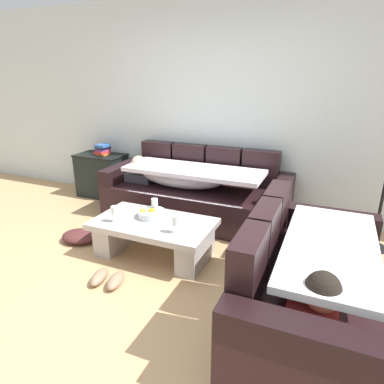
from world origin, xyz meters
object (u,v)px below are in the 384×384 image
object	(u,v)px
couch_along_wall	(194,193)
coffee_table	(154,234)
wine_glass_near_right	(176,221)
side_cabinet	(102,175)
fruit_bowl	(151,214)
pair_of_shoes	(107,279)
couch_near_window	(311,285)
book_stack_on_cabinet	(103,150)
wine_glass_far_back	(155,203)
wine_glass_near_left	(114,211)
open_magazine	(181,221)
crumpled_garment	(80,236)

from	to	relation	value
couch_along_wall	coffee_table	world-z (taller)	couch_along_wall
wine_glass_near_right	side_cabinet	xyz separation A→B (m)	(-1.94, 1.43, -0.17)
fruit_bowl	pair_of_shoes	bearing A→B (deg)	-95.83
couch_near_window	book_stack_on_cabinet	bearing A→B (deg)	60.94
coffee_table	fruit_bowl	xyz separation A→B (m)	(-0.07, 0.08, 0.18)
fruit_bowl	pair_of_shoes	distance (m)	0.79
wine_glass_near_right	wine_glass_far_back	size ratio (longest dim) A/B	1.00
fruit_bowl	wine_glass_near_left	world-z (taller)	wine_glass_near_left
wine_glass_far_back	open_magazine	bearing A→B (deg)	-11.74
wine_glass_near_right	wine_glass_near_left	bearing A→B (deg)	-178.33
wine_glass_far_back	book_stack_on_cabinet	world-z (taller)	book_stack_on_cabinet
side_cabinet	pair_of_shoes	bearing A→B (deg)	-52.01
couch_near_window	couch_along_wall	bearing A→B (deg)	45.93
open_magazine	book_stack_on_cabinet	bearing A→B (deg)	126.87
wine_glass_near_left	side_cabinet	size ratio (longest dim) A/B	0.23
wine_glass_far_back	crumpled_garment	xyz separation A→B (m)	(-0.84, -0.25, -0.44)
wine_glass_near_left	wine_glass_far_back	xyz separation A→B (m)	(0.26, 0.34, 0.00)
crumpled_garment	book_stack_on_cabinet	bearing A→B (deg)	115.43
open_magazine	side_cabinet	world-z (taller)	side_cabinet
fruit_bowl	open_magazine	world-z (taller)	fruit_bowl
wine_glass_near_left	side_cabinet	distance (m)	1.94
wine_glass_near_left	side_cabinet	xyz separation A→B (m)	(-1.28, 1.45, -0.17)
couch_along_wall	crumpled_garment	world-z (taller)	couch_along_wall
wine_glass_near_left	coffee_table	bearing A→B (deg)	25.62
crumpled_garment	open_magazine	bearing A→B (deg)	8.52
fruit_bowl	side_cabinet	world-z (taller)	side_cabinet
open_magazine	wine_glass_near_right	bearing A→B (deg)	-95.71
open_magazine	book_stack_on_cabinet	size ratio (longest dim) A/B	1.28
fruit_bowl	crumpled_garment	world-z (taller)	fruit_bowl
couch_near_window	wine_glass_far_back	world-z (taller)	couch_near_window
couch_along_wall	coffee_table	xyz separation A→B (m)	(0.01, -1.06, -0.09)
couch_near_window	wine_glass_near_right	xyz separation A→B (m)	(-1.22, 0.30, 0.16)
side_cabinet	crumpled_garment	distance (m)	1.54
couch_along_wall	couch_near_window	distance (m)	2.15
couch_near_window	open_magazine	size ratio (longest dim) A/B	6.34
fruit_bowl	couch_near_window	bearing A→B (deg)	-17.89
wine_glass_near_left	fruit_bowl	bearing A→B (deg)	42.28
wine_glass_far_back	book_stack_on_cabinet	size ratio (longest dim) A/B	0.76
coffee_table	side_cabinet	bearing A→B (deg)	141.55
couch_along_wall	fruit_bowl	size ratio (longest dim) A/B	8.21
couch_near_window	side_cabinet	size ratio (longest dim) A/B	2.47
coffee_table	wine_glass_near_left	xyz separation A→B (m)	(-0.34, -0.16, 0.26)
side_cabinet	book_stack_on_cabinet	world-z (taller)	book_stack_on_cabinet
wine_glass_near_right	couch_near_window	bearing A→B (deg)	-13.60
wine_glass_near_left	open_magazine	world-z (taller)	wine_glass_near_left
fruit_bowl	pair_of_shoes	world-z (taller)	fruit_bowl
wine_glass_near_left	wine_glass_far_back	distance (m)	0.43
side_cabinet	wine_glass_far_back	bearing A→B (deg)	-35.70
coffee_table	pair_of_shoes	bearing A→B (deg)	-103.12
coffee_table	fruit_bowl	world-z (taller)	fruit_bowl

